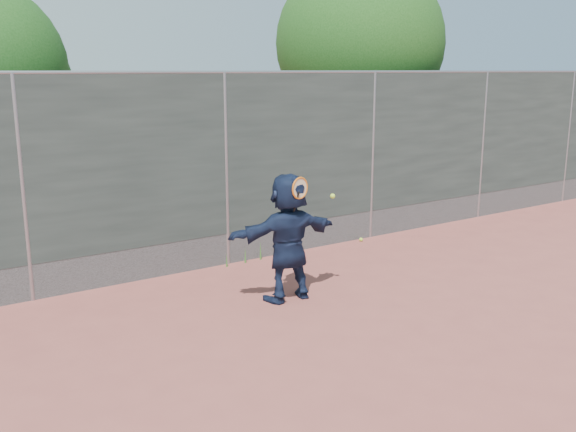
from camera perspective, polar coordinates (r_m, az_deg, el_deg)
ground at (r=7.66m, az=7.60°, el=-10.60°), size 80.00×80.00×0.00m
player at (r=8.52m, az=0.00°, el=-1.89°), size 1.62×0.57×1.73m
ball_ground at (r=11.69m, az=6.51°, el=-2.09°), size 0.07×0.07×0.07m
fence at (r=10.01m, az=-5.53°, el=4.47°), size 20.00×0.06×3.03m
swing_action at (r=8.27m, az=1.35°, el=2.29°), size 0.73×0.13×0.51m
tree_right at (r=14.45m, az=6.82°, el=14.59°), size 3.78×3.60×5.39m
weed_clump at (r=10.36m, az=-3.62°, el=-3.41°), size 0.68×0.07×0.30m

